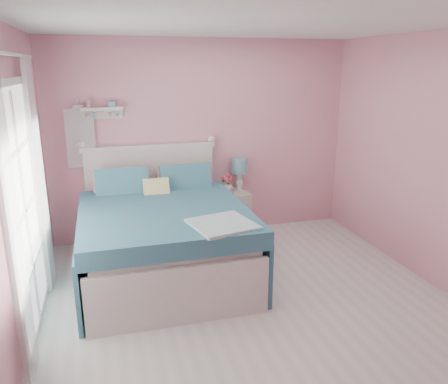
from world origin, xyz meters
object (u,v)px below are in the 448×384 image
nightstand (232,213)px  table_lamp (239,168)px  bed (163,237)px  vase (228,187)px  teacup (229,192)px

nightstand → table_lamp: table_lamp is taller
bed → vase: bearing=40.5°
nightstand → vase: (-0.07, -0.01, 0.39)m
bed → table_lamp: size_ratio=5.05×
bed → teacup: (0.99, 0.76, 0.23)m
table_lamp → vase: size_ratio=2.66×
vase → teacup: vase is taller
nightstand → table_lamp: (0.12, 0.08, 0.61)m
bed → nightstand: bearing=38.9°
nightstand → table_lamp: bearing=33.2°
bed → table_lamp: (1.19, 0.95, 0.50)m
bed → nightstand: bed is taller
bed → teacup: 1.27m
teacup → table_lamp: bearing=44.7°
table_lamp → teacup: 0.38m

